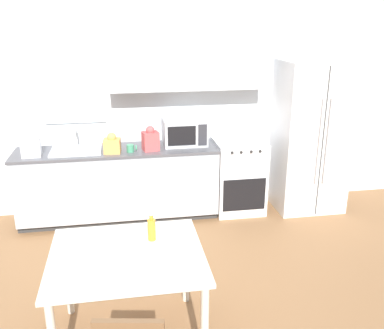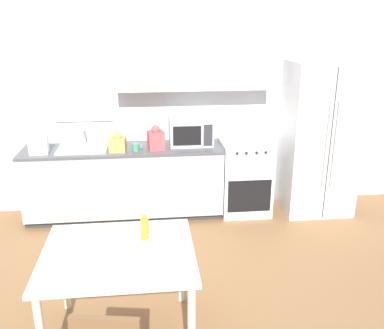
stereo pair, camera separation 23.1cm
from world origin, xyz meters
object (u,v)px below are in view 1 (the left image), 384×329
object	(u,v)px
microwave	(185,132)
coffee_mug	(131,148)
dining_table	(127,266)
oven_range	(238,176)
drink_bottle	(152,229)
refrigerator	(310,137)

from	to	relation	value
microwave	coffee_mug	bearing A→B (deg)	-162.35
dining_table	oven_range	bearing A→B (deg)	56.53
dining_table	drink_bottle	bearing A→B (deg)	42.29
drink_bottle	microwave	bearing A→B (deg)	74.57
coffee_mug	dining_table	xyz separation A→B (m)	(-0.11, -2.05, -0.27)
oven_range	drink_bottle	world-z (taller)	drink_bottle
coffee_mug	dining_table	world-z (taller)	coffee_mug
dining_table	coffee_mug	bearing A→B (deg)	86.91
refrigerator	dining_table	size ratio (longest dim) A/B	1.71
oven_range	drink_bottle	distance (m)	2.40
coffee_mug	dining_table	bearing A→B (deg)	-93.09
coffee_mug	drink_bottle	bearing A→B (deg)	-87.39
microwave	drink_bottle	xyz separation A→B (m)	(-0.58, -2.08, -0.20)
coffee_mug	drink_bottle	distance (m)	1.88
refrigerator	microwave	world-z (taller)	refrigerator
oven_range	drink_bottle	bearing A→B (deg)	-121.89
oven_range	dining_table	bearing A→B (deg)	-123.47
refrigerator	dining_table	bearing A→B (deg)	-137.67
microwave	drink_bottle	world-z (taller)	microwave
oven_range	refrigerator	bearing A→B (deg)	-2.57
refrigerator	dining_table	distance (m)	3.20
coffee_mug	microwave	bearing A→B (deg)	17.65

